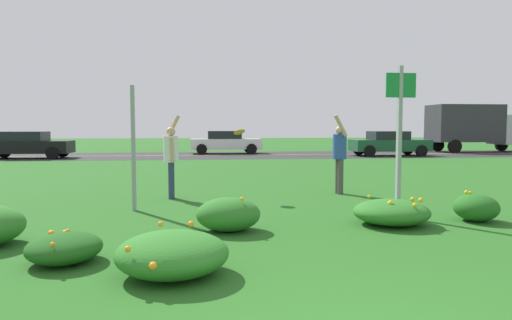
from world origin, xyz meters
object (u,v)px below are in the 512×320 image
(box_truck_silver, at_px, (477,126))
(car_white_center_left, at_px, (226,142))
(frisbee_orange, at_px, (239,132))
(person_catcher_blue_shirt, at_px, (339,153))
(sign_post_near_path, at_px, (133,148))
(sign_post_by_roadside, at_px, (399,127))
(car_dark_green_center_right, at_px, (389,143))
(car_black_leftmost, at_px, (27,145))
(person_thrower_white_shirt, at_px, (171,155))

(box_truck_silver, bearing_deg, car_white_center_left, 180.00)
(box_truck_silver, bearing_deg, frisbee_orange, -133.59)
(person_catcher_blue_shirt, xyz_separation_m, car_white_center_left, (-1.87, 18.27, -0.28))
(sign_post_near_path, relative_size, sign_post_by_roadside, 0.90)
(person_catcher_blue_shirt, xyz_separation_m, box_truck_silver, (15.29, 18.27, 0.78))
(sign_post_near_path, height_order, sign_post_by_roadside, sign_post_by_roadside)
(person_catcher_blue_shirt, bearing_deg, car_dark_green_center_right, 62.86)
(frisbee_orange, relative_size, car_black_leftmost, 0.06)
(person_thrower_white_shirt, height_order, person_catcher_blue_shirt, person_catcher_blue_shirt)
(sign_post_by_roadside, xyz_separation_m, person_catcher_blue_shirt, (-0.19, 3.02, -0.64))
(person_catcher_blue_shirt, relative_size, car_black_leftmost, 0.44)
(person_catcher_blue_shirt, bearing_deg, sign_post_near_path, -159.40)
(person_catcher_blue_shirt, bearing_deg, car_white_center_left, 95.85)
(car_black_leftmost, bearing_deg, car_white_center_left, 17.62)
(frisbee_orange, height_order, car_white_center_left, frisbee_orange)
(sign_post_by_roadside, distance_m, person_thrower_white_shirt, 5.13)
(sign_post_near_path, xyz_separation_m, frisbee_orange, (2.21, 1.33, 0.31))
(box_truck_silver, bearing_deg, person_catcher_blue_shirt, -129.93)
(sign_post_by_roadside, distance_m, car_dark_green_center_right, 19.34)
(person_thrower_white_shirt, height_order, car_dark_green_center_right, person_thrower_white_shirt)
(car_dark_green_center_right, bearing_deg, car_black_leftmost, 180.00)
(frisbee_orange, bearing_deg, person_catcher_blue_shirt, 10.20)
(car_white_center_left, height_order, box_truck_silver, box_truck_silver)
(sign_post_near_path, bearing_deg, frisbee_orange, 30.99)
(car_black_leftmost, distance_m, box_truck_silver, 28.26)
(car_black_leftmost, bearing_deg, person_catcher_blue_shirt, -49.34)
(person_thrower_white_shirt, xyz_separation_m, person_catcher_blue_shirt, (4.10, 0.30, 0.02))
(sign_post_by_roadside, relative_size, car_dark_green_center_right, 0.61)
(car_black_leftmost, distance_m, car_dark_green_center_right, 20.33)
(box_truck_silver, bearing_deg, sign_post_by_roadside, -125.36)
(car_black_leftmost, bearing_deg, sign_post_near_path, -64.29)
(sign_post_by_roadside, bearing_deg, car_dark_green_center_right, 67.44)
(sign_post_by_roadside, xyz_separation_m, car_white_center_left, (-2.06, 21.29, -0.93))
(frisbee_orange, distance_m, car_white_center_left, 18.76)
(person_thrower_white_shirt, relative_size, frisbee_orange, 6.80)
(person_thrower_white_shirt, bearing_deg, box_truck_silver, 43.75)
(person_thrower_white_shirt, bearing_deg, person_catcher_blue_shirt, 4.12)
(frisbee_orange, xyz_separation_m, box_truck_silver, (17.83, 18.73, 0.26))
(frisbee_orange, bearing_deg, person_thrower_white_shirt, 174.18)
(sign_post_near_path, relative_size, frisbee_orange, 8.66)
(person_thrower_white_shirt, distance_m, frisbee_orange, 1.67)
(person_thrower_white_shirt, relative_size, car_dark_green_center_right, 0.43)
(sign_post_near_path, xyz_separation_m, person_catcher_blue_shirt, (4.74, 1.78, -0.21))
(person_catcher_blue_shirt, xyz_separation_m, frisbee_orange, (-2.53, -0.46, 0.52))
(person_thrower_white_shirt, xyz_separation_m, car_black_leftmost, (-8.63, 15.12, -0.26))
(person_thrower_white_shirt, xyz_separation_m, frisbee_orange, (1.57, -0.16, 0.54))
(frisbee_orange, distance_m, box_truck_silver, 25.86)
(person_thrower_white_shirt, bearing_deg, sign_post_by_roadside, -32.36)
(sign_post_near_path, xyz_separation_m, car_white_center_left, (2.87, 20.05, -0.50))
(sign_post_near_path, bearing_deg, car_dark_green_center_right, 53.38)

